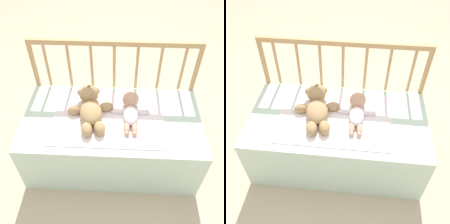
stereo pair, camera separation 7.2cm
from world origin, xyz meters
TOP-DOWN VIEW (x-y plane):
  - ground_plane at (0.00, 0.00)m, footprint 12.00×12.00m
  - crib_mattress at (0.00, 0.00)m, footprint 1.28×0.66m
  - crib_rail at (0.00, 0.36)m, footprint 1.28×0.04m
  - blanket at (-0.03, 0.00)m, footprint 0.79×0.54m
  - teddy_bear at (-0.16, 0.05)m, footprint 0.34×0.45m
  - baby at (0.13, 0.06)m, footprint 0.28×0.38m

SIDE VIEW (x-z plane):
  - ground_plane at x=0.00m, z-range 0.00..0.00m
  - crib_mattress at x=0.00m, z-range 0.00..0.46m
  - blanket at x=-0.03m, z-range 0.46..0.47m
  - baby at x=0.13m, z-range 0.44..0.57m
  - teddy_bear at x=-0.16m, z-range 0.44..0.59m
  - crib_rail at x=0.00m, z-range 0.17..1.05m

